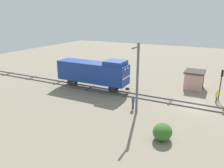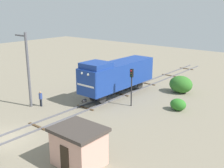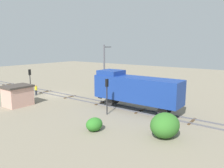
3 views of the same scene
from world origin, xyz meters
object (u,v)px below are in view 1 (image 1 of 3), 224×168
(catenary_mast, at_px, (137,77))
(relay_hut, at_px, (194,79))
(traffic_signal_mid, at_px, (114,67))
(worker_near_track, at_px, (217,96))
(worker_by_signal, at_px, (133,101))
(locomotive, at_px, (93,71))
(traffic_signal_near, at_px, (221,80))

(catenary_mast, relative_size, relay_hut, 2.31)
(traffic_signal_mid, bearing_deg, worker_near_track, -93.73)
(worker_near_track, bearing_deg, traffic_signal_mid, 43.84)
(catenary_mast, bearing_deg, worker_near_track, -47.63)
(worker_by_signal, xyz_separation_m, relay_hut, (11.70, -5.47, 0.40))
(worker_by_signal, bearing_deg, traffic_signal_mid, 72.12)
(locomotive, height_order, traffic_signal_mid, locomotive)
(traffic_signal_mid, xyz_separation_m, catenary_mast, (-8.46, -7.15, 1.38))
(locomotive, xyz_separation_m, worker_by_signal, (-4.20, -8.14, -1.78))
(locomotive, height_order, catenary_mast, catenary_mast)
(worker_by_signal, bearing_deg, traffic_signal_near, -19.06)
(locomotive, relative_size, traffic_signal_mid, 2.77)
(traffic_signal_mid, xyz_separation_m, relay_hut, (4.10, -11.88, -1.52))
(traffic_signal_mid, distance_m, relay_hut, 12.66)
(locomotive, relative_size, traffic_signal_near, 2.72)
(traffic_signal_near, bearing_deg, worker_near_track, 164.05)
(worker_by_signal, bearing_deg, catenary_mast, -107.51)
(traffic_signal_near, distance_m, worker_near_track, 2.13)
(locomotive, distance_m, catenary_mast, 10.33)
(traffic_signal_near, height_order, worker_by_signal, traffic_signal_near)
(traffic_signal_mid, relative_size, worker_by_signal, 2.47)
(traffic_signal_mid, relative_size, worker_near_track, 2.47)
(catenary_mast, height_order, relay_hut, catenary_mast)
(worker_by_signal, relative_size, relay_hut, 0.49)
(worker_near_track, bearing_deg, relay_hut, -8.36)
(traffic_signal_near, bearing_deg, locomotive, 100.49)
(traffic_signal_mid, bearing_deg, relay_hut, -70.96)
(worker_near_track, distance_m, relay_hut, 6.17)
(locomotive, distance_m, worker_by_signal, 9.33)
(worker_by_signal, distance_m, catenary_mast, 3.49)
(locomotive, bearing_deg, relay_hut, -61.14)
(catenary_mast, bearing_deg, relay_hut, -20.64)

